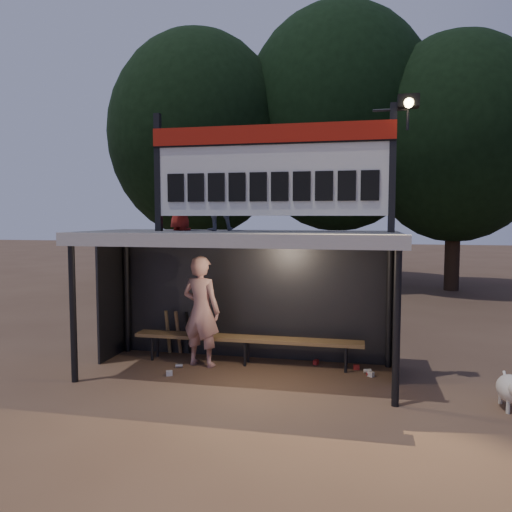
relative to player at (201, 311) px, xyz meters
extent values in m
plane|color=#4E3627|center=(0.74, -0.33, -0.95)|extent=(80.00, 80.00, 0.00)
imported|color=silver|center=(0.00, 0.00, 0.00)|extent=(0.78, 0.60, 1.89)
imported|color=gray|center=(0.29, -0.01, 1.96)|extent=(0.69, 0.62, 1.17)
imported|color=maroon|center=(-0.37, 0.06, 1.86)|extent=(0.57, 0.52, 0.98)
cube|color=#414143|center=(0.74, -0.33, 1.31)|extent=(5.00, 2.00, 0.12)
cube|color=beige|center=(0.74, -1.35, 1.27)|extent=(5.10, 0.06, 0.20)
cylinder|color=black|center=(-1.66, -1.23, 0.15)|extent=(0.10, 0.10, 2.20)
cylinder|color=black|center=(3.14, -1.23, 0.15)|extent=(0.10, 0.10, 2.20)
cylinder|color=black|center=(-1.66, 0.57, 0.15)|extent=(0.10, 0.10, 2.20)
cylinder|color=black|center=(3.14, 0.57, 0.15)|extent=(0.10, 0.10, 2.20)
cube|color=black|center=(0.74, 0.67, 0.15)|extent=(5.00, 0.04, 2.20)
cube|color=black|center=(-1.76, 0.17, 0.15)|extent=(0.04, 1.00, 2.20)
cube|color=black|center=(3.24, 0.17, 0.15)|extent=(0.04, 1.00, 2.20)
cylinder|color=black|center=(0.74, 0.67, 1.20)|extent=(5.00, 0.06, 0.06)
cube|color=black|center=(-0.61, -0.33, 2.32)|extent=(0.10, 0.10, 1.90)
cube|color=black|center=(3.09, -0.33, 2.32)|extent=(0.10, 0.10, 1.90)
cube|color=silver|center=(1.24, -0.33, 2.32)|extent=(3.80, 0.08, 1.40)
cube|color=#A7180B|center=(1.24, -0.38, 2.88)|extent=(3.80, 0.04, 0.28)
cube|color=black|center=(1.24, -0.38, 2.73)|extent=(3.80, 0.02, 0.03)
cube|color=black|center=(-0.29, -0.38, 2.07)|extent=(0.27, 0.03, 0.45)
cube|color=black|center=(0.05, -0.38, 2.07)|extent=(0.27, 0.03, 0.45)
cube|color=black|center=(0.39, -0.38, 2.07)|extent=(0.27, 0.03, 0.45)
cube|color=black|center=(0.73, -0.38, 2.07)|extent=(0.27, 0.03, 0.45)
cube|color=black|center=(1.07, -0.38, 2.07)|extent=(0.27, 0.03, 0.45)
cube|color=black|center=(1.41, -0.38, 2.07)|extent=(0.27, 0.03, 0.45)
cube|color=black|center=(1.75, -0.38, 2.07)|extent=(0.27, 0.03, 0.45)
cube|color=black|center=(2.09, -0.38, 2.07)|extent=(0.27, 0.03, 0.45)
cube|color=black|center=(2.43, -0.38, 2.07)|extent=(0.27, 0.03, 0.45)
cube|color=black|center=(2.77, -0.38, 2.07)|extent=(0.27, 0.03, 0.45)
cylinder|color=black|center=(3.04, -0.33, 3.17)|extent=(0.50, 0.04, 0.04)
cylinder|color=black|center=(3.29, -0.33, 3.02)|extent=(0.04, 0.04, 0.30)
cube|color=black|center=(3.29, -0.38, 3.27)|extent=(0.30, 0.22, 0.18)
sphere|color=#FFD88C|center=(3.29, -0.47, 3.23)|extent=(0.14, 0.14, 0.14)
cube|color=brown|center=(0.74, 0.22, -0.50)|extent=(4.00, 0.35, 0.06)
cylinder|color=black|center=(-0.96, 0.10, -0.72)|extent=(0.05, 0.05, 0.45)
cylinder|color=black|center=(-0.96, 0.34, -0.72)|extent=(0.05, 0.05, 0.45)
cylinder|color=black|center=(0.74, 0.10, -0.72)|extent=(0.05, 0.05, 0.45)
cylinder|color=black|center=(0.74, 0.34, -0.72)|extent=(0.05, 0.05, 0.45)
cylinder|color=black|center=(2.44, 0.10, -0.72)|extent=(0.05, 0.05, 0.45)
cylinder|color=black|center=(2.44, 0.34, -0.72)|extent=(0.05, 0.05, 0.45)
cylinder|color=#301E15|center=(-3.26, 9.67, 0.92)|extent=(0.50, 0.50, 3.74)
ellipsoid|color=black|center=(-3.26, 9.67, 4.58)|extent=(6.46, 6.46, 7.48)
cylinder|color=black|center=(1.74, 11.17, 1.14)|extent=(0.50, 0.50, 4.18)
ellipsoid|color=black|center=(1.74, 11.17, 5.23)|extent=(7.22, 7.22, 8.36)
cylinder|color=#312015|center=(5.74, 10.17, 0.81)|extent=(0.50, 0.50, 3.52)
ellipsoid|color=black|center=(5.74, 10.17, 4.25)|extent=(6.08, 6.08, 7.04)
ellipsoid|color=beige|center=(4.64, -1.01, -0.68)|extent=(0.36, 0.58, 0.36)
cylinder|color=beige|center=(4.56, -1.19, -0.86)|extent=(0.05, 0.05, 0.18)
cylinder|color=silver|center=(4.56, -0.83, -0.86)|extent=(0.05, 0.05, 0.18)
cylinder|color=#EEE4CD|center=(4.64, -0.71, -0.61)|extent=(0.04, 0.16, 0.14)
cylinder|color=olive|center=(-0.81, 0.49, -0.52)|extent=(0.08, 0.27, 0.84)
cylinder|color=olive|center=(-0.61, 0.49, -0.52)|extent=(0.07, 0.30, 0.83)
cylinder|color=black|center=(-0.41, 0.49, -0.52)|extent=(0.08, 0.33, 0.83)
cube|color=#B0241E|center=(2.61, 0.30, -0.91)|extent=(0.11, 0.08, 0.08)
cylinder|color=#B6B6BB|center=(-0.33, -0.23, -0.91)|extent=(0.13, 0.09, 0.07)
cube|color=beige|center=(2.84, -0.02, -0.91)|extent=(0.12, 0.12, 0.08)
cylinder|color=red|center=(2.84, 0.00, -0.91)|extent=(0.12, 0.07, 0.07)
cube|color=#B8B8BD|center=(-0.33, -0.65, -0.91)|extent=(0.12, 0.10, 0.08)
cylinder|color=beige|center=(2.79, 0.16, -0.91)|extent=(0.13, 0.09, 0.07)
cube|color=#A61D1C|center=(1.92, 0.45, -0.91)|extent=(0.10, 0.12, 0.08)
camera|label=1|loc=(2.66, -8.04, 1.61)|focal=35.00mm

